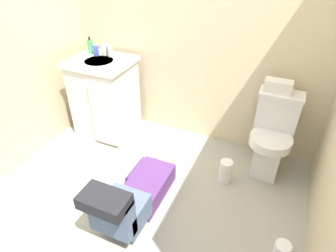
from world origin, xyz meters
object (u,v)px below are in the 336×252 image
at_px(person_plumber, 136,194).
at_px(paper_towel_roll, 225,171).
at_px(toilet, 272,136).
at_px(toilet_paper_roll, 282,249).
at_px(vanity_cabinet, 105,97).
at_px(bottle_white, 104,49).
at_px(tissue_box, 278,86).
at_px(faucet, 108,50).
at_px(bottle_blue, 96,50).
at_px(bottle_clear, 110,51).
at_px(soap_dispenser, 90,46).

bearing_deg(person_plumber, paper_towel_roll, 47.33).
xyz_separation_m(toilet, toilet_paper_roll, (0.24, -0.86, -0.32)).
bearing_deg(paper_towel_roll, vanity_cabinet, 169.77).
xyz_separation_m(bottle_white, toilet_paper_roll, (1.96, -0.92, -0.83)).
bearing_deg(tissue_box, faucet, -179.49).
distance_m(vanity_cabinet, paper_towel_roll, 1.44).
height_order(faucet, paper_towel_roll, faucet).
distance_m(bottle_blue, toilet_paper_roll, 2.36).
distance_m(person_plumber, tissue_box, 1.44).
bearing_deg(bottle_white, bottle_clear, -2.23).
xyz_separation_m(toilet, faucet, (-1.69, 0.08, 0.50)).
bearing_deg(toilet, bottle_blue, 179.18).
relative_size(vanity_cabinet, tissue_box, 3.73).
distance_m(soap_dispenser, bottle_white, 0.16).
distance_m(vanity_cabinet, bottle_blue, 0.48).
height_order(tissue_box, toilet_paper_roll, tissue_box).
bearing_deg(bottle_white, paper_towel_roll, -15.06).
bearing_deg(tissue_box, toilet_paper_roll, -73.08).
height_order(faucet, bottle_clear, bottle_clear).
xyz_separation_m(faucet, tissue_box, (1.64, 0.01, -0.07)).
height_order(toilet, bottle_white, bottle_white).
bearing_deg(vanity_cabinet, bottle_white, 104.62).
distance_m(faucet, bottle_white, 0.04).
distance_m(tissue_box, paper_towel_roll, 0.84).
distance_m(person_plumber, toilet_paper_roll, 1.11).
bearing_deg(bottle_white, faucet, 24.83).
distance_m(toilet, person_plumber, 1.27).
bearing_deg(vanity_cabinet, toilet_paper_roll, -22.19).
bearing_deg(person_plumber, tissue_box, 51.33).
bearing_deg(bottle_blue, bottle_clear, 12.56).
relative_size(paper_towel_roll, toilet_paper_roll, 1.96).
bearing_deg(person_plumber, bottle_blue, 134.60).
relative_size(bottle_blue, toilet_paper_roll, 0.93).
distance_m(person_plumber, bottle_white, 1.48).
xyz_separation_m(soap_dispenser, bottle_blue, (0.08, -0.03, -0.02)).
bearing_deg(soap_dispenser, toilet_paper_roll, -23.27).
bearing_deg(toilet_paper_roll, paper_towel_roll, 135.38).
relative_size(person_plumber, toilet_paper_roll, 9.68).
relative_size(vanity_cabinet, bottle_white, 7.04).
distance_m(vanity_cabinet, bottle_white, 0.48).
relative_size(bottle_blue, bottle_clear, 0.93).
distance_m(bottle_clear, paper_towel_roll, 1.59).
relative_size(toilet, bottle_white, 6.44).
distance_m(toilet, bottle_blue, 1.86).
xyz_separation_m(tissue_box, bottle_clear, (-1.60, -0.03, 0.08)).
xyz_separation_m(tissue_box, soap_dispenser, (-1.83, -0.03, 0.09)).
bearing_deg(bottle_blue, paper_towel_roll, -13.04).
bearing_deg(toilet_paper_roll, vanity_cabinet, 157.81).
xyz_separation_m(vanity_cabinet, bottle_white, (-0.03, 0.13, 0.46)).
relative_size(tissue_box, bottle_blue, 2.15).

